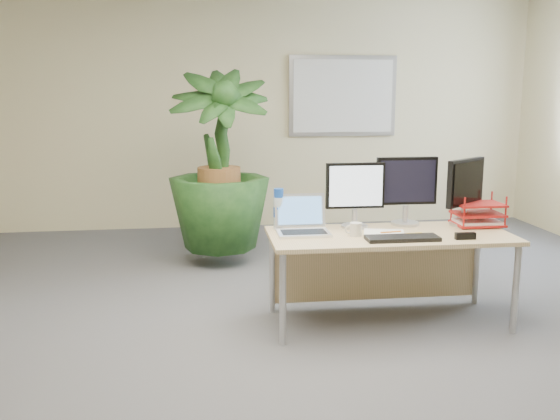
{
  "coord_description": "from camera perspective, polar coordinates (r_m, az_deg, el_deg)",
  "views": [
    {
      "loc": [
        -0.6,
        -3.4,
        1.62
      ],
      "look_at": [
        -0.07,
        0.35,
        0.89
      ],
      "focal_mm": 40.0,
      "sensor_mm": 36.0,
      "label": 1
    }
  ],
  "objects": [
    {
      "name": "floor",
      "position": [
        3.82,
        1.84,
        -14.24
      ],
      "size": [
        8.0,
        8.0,
        0.0
      ],
      "primitive_type": "plane",
      "color": "#4B4B50",
      "rests_on": "ground"
    },
    {
      "name": "back_wall",
      "position": [
        7.43,
        -3.46,
        8.81
      ],
      "size": [
        7.0,
        0.04,
        2.7
      ],
      "primitive_type": "cube",
      "color": "beige",
      "rests_on": "floor"
    },
    {
      "name": "whiteboard",
      "position": [
        7.58,
        5.77,
        10.33
      ],
      "size": [
        1.3,
        0.04,
        0.95
      ],
      "color": "#AFAFB4",
      "rests_on": "back_wall"
    },
    {
      "name": "desk",
      "position": [
        4.5,
        9.63,
        -3.53
      ],
      "size": [
        1.69,
        0.73,
        0.64
      ],
      "color": "tan",
      "rests_on": "floor"
    },
    {
      "name": "floor_plant",
      "position": [
        5.83,
        -5.58,
        2.27
      ],
      "size": [
        0.85,
        0.85,
        1.5
      ],
      "primitive_type": "imported",
      "rotation": [
        0.0,
        0.0,
        -0.01
      ],
      "color": "#133513",
      "rests_on": "floor"
    },
    {
      "name": "monitor_left",
      "position": [
        4.48,
        6.89,
        1.76
      ],
      "size": [
        0.42,
        0.19,
        0.47
      ],
      "color": "#B4B4B9",
      "rests_on": "desk"
    },
    {
      "name": "monitor_right",
      "position": [
        4.64,
        11.49,
        2.14
      ],
      "size": [
        0.45,
        0.2,
        0.5
      ],
      "color": "#B4B4B9",
      "rests_on": "desk"
    },
    {
      "name": "monitor_dark",
      "position": [
        4.72,
        16.59,
        1.98
      ],
      "size": [
        0.38,
        0.29,
        0.49
      ],
      "color": "#B4B4B9",
      "rests_on": "desk"
    },
    {
      "name": "laptop",
      "position": [
        4.34,
        2.02,
        -1.26
      ],
      "size": [
        0.36,
        0.32,
        0.26
      ],
      "color": "silver",
      "rests_on": "desk"
    },
    {
      "name": "keyboard",
      "position": [
        4.21,
        11.13,
        -2.54
      ],
      "size": [
        0.49,
        0.17,
        0.03
      ],
      "primitive_type": "cube",
      "rotation": [
        0.0,
        0.0,
        -0.01
      ],
      "color": "black",
      "rests_on": "desk"
    },
    {
      "name": "coffee_mug",
      "position": [
        4.27,
        6.9,
        -1.76
      ],
      "size": [
        0.12,
        0.08,
        0.09
      ],
      "color": "silver",
      "rests_on": "desk"
    },
    {
      "name": "spiral_notebook",
      "position": [
        4.37,
        9.48,
        -2.08
      ],
      "size": [
        0.32,
        0.27,
        0.01
      ],
      "primitive_type": "cube",
      "rotation": [
        0.0,
        0.0,
        -0.28
      ],
      "color": "white",
      "rests_on": "desk"
    },
    {
      "name": "orange_pen",
      "position": [
        4.36,
        10.1,
        -1.99
      ],
      "size": [
        0.15,
        0.03,
        0.01
      ],
      "primitive_type": "cylinder",
      "rotation": [
        0.0,
        1.57,
        0.14
      ],
      "color": "orange",
      "rests_on": "spiral_notebook"
    },
    {
      "name": "yellow_highlighter",
      "position": [
        4.38,
        12.2,
        -2.13
      ],
      "size": [
        0.11,
        0.02,
        0.01
      ],
      "primitive_type": "cylinder",
      "rotation": [
        0.0,
        1.57,
        0.09
      ],
      "color": "yellow",
      "rests_on": "desk"
    },
    {
      "name": "water_bottle",
      "position": [
        4.43,
        -0.12,
        0.02
      ],
      "size": [
        0.08,
        0.08,
        0.29
      ],
      "color": "silver",
      "rests_on": "desk"
    },
    {
      "name": "letter_tray",
      "position": [
        4.78,
        17.63,
        -0.51
      ],
      "size": [
        0.35,
        0.26,
        0.16
      ],
      "color": "#B31816",
      "rests_on": "desk"
    },
    {
      "name": "stapler",
      "position": [
        4.33,
        16.58,
        -2.29
      ],
      "size": [
        0.14,
        0.04,
        0.05
      ],
      "primitive_type": "cube",
      "rotation": [
        0.0,
        0.0,
        -0.01
      ],
      "color": "black",
      "rests_on": "desk"
    }
  ]
}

